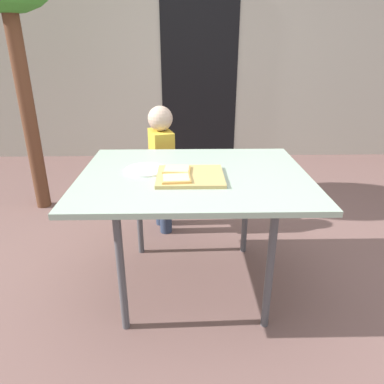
{
  "coord_description": "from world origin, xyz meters",
  "views": [
    {
      "loc": [
        -0.05,
        -1.76,
        1.33
      ],
      "look_at": [
        -0.01,
        0.0,
        0.6
      ],
      "focal_mm": 32.99,
      "sensor_mm": 36.0,
      "label": 1
    }
  ],
  "objects_px": {
    "plate_white_left": "(146,170)",
    "child_left": "(162,162)",
    "pizza_slice_far_left": "(177,169)",
    "cutting_board": "(190,176)",
    "dining_table": "(194,183)",
    "pizza_slice_near_left": "(176,178)"
  },
  "relations": [
    {
      "from": "pizza_slice_far_left",
      "to": "cutting_board",
      "type": "bearing_deg",
      "value": -41.5
    },
    {
      "from": "pizza_slice_near_left",
      "to": "plate_white_left",
      "type": "xyz_separation_m",
      "value": [
        -0.17,
        0.19,
        -0.02
      ]
    },
    {
      "from": "cutting_board",
      "to": "pizza_slice_far_left",
      "type": "relative_size",
      "value": 2.29
    },
    {
      "from": "dining_table",
      "to": "plate_white_left",
      "type": "relative_size",
      "value": 5.3
    },
    {
      "from": "dining_table",
      "to": "plate_white_left",
      "type": "distance_m",
      "value": 0.27
    },
    {
      "from": "dining_table",
      "to": "cutting_board",
      "type": "distance_m",
      "value": 0.09
    },
    {
      "from": "cutting_board",
      "to": "child_left",
      "type": "bearing_deg",
      "value": 104.33
    },
    {
      "from": "dining_table",
      "to": "child_left",
      "type": "distance_m",
      "value": 0.75
    },
    {
      "from": "pizza_slice_far_left",
      "to": "plate_white_left",
      "type": "relative_size",
      "value": 0.66
    },
    {
      "from": "pizza_slice_far_left",
      "to": "plate_white_left",
      "type": "height_order",
      "value": "pizza_slice_far_left"
    },
    {
      "from": "pizza_slice_near_left",
      "to": "child_left",
      "type": "height_order",
      "value": "child_left"
    },
    {
      "from": "plate_white_left",
      "to": "child_left",
      "type": "relative_size",
      "value": 0.24
    },
    {
      "from": "dining_table",
      "to": "cutting_board",
      "type": "relative_size",
      "value": 3.52
    },
    {
      "from": "plate_white_left",
      "to": "dining_table",
      "type": "bearing_deg",
      "value": -12.17
    },
    {
      "from": "cutting_board",
      "to": "child_left",
      "type": "distance_m",
      "value": 0.81
    },
    {
      "from": "cutting_board",
      "to": "plate_white_left",
      "type": "bearing_deg",
      "value": 153.77
    },
    {
      "from": "child_left",
      "to": "cutting_board",
      "type": "bearing_deg",
      "value": -75.67
    },
    {
      "from": "plate_white_left",
      "to": "child_left",
      "type": "height_order",
      "value": "child_left"
    },
    {
      "from": "child_left",
      "to": "pizza_slice_far_left",
      "type": "bearing_deg",
      "value": -79.87
    },
    {
      "from": "dining_table",
      "to": "pizza_slice_far_left",
      "type": "distance_m",
      "value": 0.12
    },
    {
      "from": "plate_white_left",
      "to": "pizza_slice_near_left",
      "type": "bearing_deg",
      "value": -48.39
    },
    {
      "from": "plate_white_left",
      "to": "child_left",
      "type": "bearing_deg",
      "value": 86.16
    }
  ]
}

